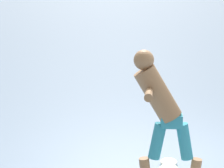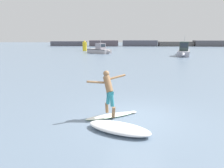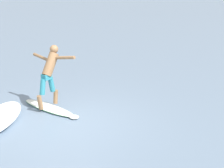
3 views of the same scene
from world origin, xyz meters
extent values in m
plane|color=slate|center=(0.00, 0.00, 0.00)|extent=(200.00, 200.00, 0.00)
ellipsoid|color=white|center=(-0.09, 0.39, 0.05)|extent=(0.38, 0.36, 0.08)
cylinder|color=teal|center=(-1.14, 0.04, 0.74)|extent=(0.24, 0.27, 0.47)
cylinder|color=teal|center=(-0.97, -0.25, 0.74)|extent=(0.24, 0.27, 0.47)
cube|color=teal|center=(-1.05, -0.11, 1.00)|extent=(0.30, 0.33, 0.16)
cylinder|color=olive|center=(-1.14, 0.04, 1.34)|extent=(0.54, 0.65, 0.73)
sphere|color=olive|center=(-1.23, 0.19, 1.75)|extent=(0.25, 0.25, 0.25)
cylinder|color=olive|center=(-1.63, -0.10, 1.45)|extent=(0.67, 0.44, 0.21)
cylinder|color=olive|center=(-0.77, 0.40, 1.58)|extent=(0.67, 0.44, 0.20)
camera|label=1|loc=(-6.65, -2.86, 2.88)|focal=85.00mm
camera|label=2|loc=(-0.50, -8.53, 3.26)|focal=35.00mm
camera|label=3|loc=(7.61, -1.75, 3.48)|focal=50.00mm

